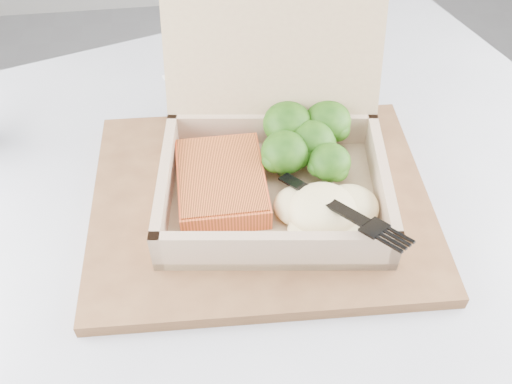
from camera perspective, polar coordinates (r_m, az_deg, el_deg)
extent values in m
cube|color=#AEB0B8|center=(0.58, 3.31, -5.34)|extent=(1.02, 1.02, 0.03)
cube|color=brown|center=(0.59, 0.49, -0.97)|extent=(0.35, 0.29, 0.01)
cube|color=tan|center=(0.58, 1.74, -0.57)|extent=(0.24, 0.20, 0.01)
cube|color=tan|center=(0.57, -8.95, 0.62)|extent=(0.03, 0.17, 0.05)
cube|color=tan|center=(0.58, 12.39, 0.63)|extent=(0.03, 0.17, 0.05)
cube|color=tan|center=(0.51, 1.98, -5.96)|extent=(0.22, 0.04, 0.05)
cube|color=tan|center=(0.62, 1.62, 6.05)|extent=(0.22, 0.04, 0.05)
cube|color=tan|center=(0.59, 1.75, 15.48)|extent=(0.23, 0.10, 0.16)
cube|color=#EF5D2E|center=(0.57, -3.49, 0.96)|extent=(0.09, 0.11, 0.02)
ellipsoid|color=beige|center=(0.54, 6.75, -1.83)|extent=(0.11, 0.09, 0.04)
cube|color=black|center=(0.55, 2.63, 2.56)|extent=(0.07, 0.10, 0.03)
cube|color=black|center=(0.52, 8.56, -2.20)|extent=(0.04, 0.05, 0.01)
cube|color=silver|center=(0.73, -4.71, 9.51)|extent=(0.12, 0.16, 0.00)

